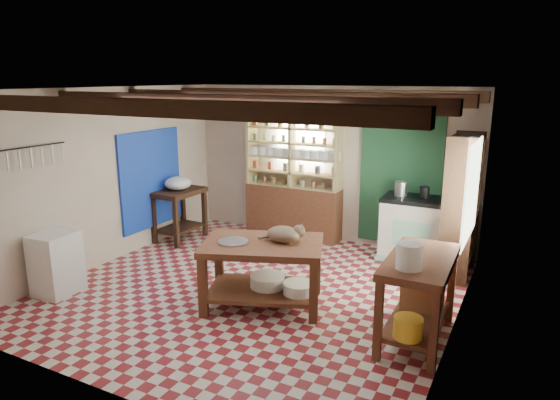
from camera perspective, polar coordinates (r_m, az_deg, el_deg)
The scene contains 30 objects.
floor at distance 6.71m, azimuth -3.00°, elevation -10.30°, with size 5.00×5.00×0.02m, color maroon.
ceiling at distance 6.13m, azimuth -3.31°, elevation 12.57°, with size 5.00×5.00×0.02m, color #454449.
wall_back at distance 8.50m, azimuth 5.45°, elevation 4.08°, with size 5.00×0.04×2.60m, color beige.
wall_front at distance 4.41m, azimuth -19.93°, elevation -6.03°, with size 5.00×0.04×2.60m, color beige.
wall_left at distance 7.84m, azimuth -19.12°, elevation 2.54°, with size 0.04×5.00×2.60m, color beige.
wall_right at distance 5.50m, azimuth 19.94°, elevation -2.15°, with size 0.04×5.00×2.60m, color beige.
ceiling_beams at distance 6.13m, azimuth -3.30°, elevation 11.44°, with size 5.00×3.80×0.15m, color #341D12.
blue_wall_patch at distance 8.49m, azimuth -14.51°, elevation 2.31°, with size 0.04×1.40×1.60m, color #173AB3.
green_wall_patch at distance 8.10m, azimuth 13.59°, elevation 2.91°, with size 1.30×0.04×2.30m, color #1C472B.
window_back at distance 8.62m, azimuth 2.36°, elevation 6.96°, with size 0.90×0.02×0.80m, color beige.
window_right at distance 6.44m, azimuth 21.07°, elevation 0.95°, with size 0.02×1.30×1.20m, color beige.
utensil_rail at distance 6.96m, azimuth -26.22°, elevation 4.54°, with size 0.06×0.90×0.28m, color black.
pot_rack at distance 7.57m, azimuth 13.21°, elevation 9.30°, with size 0.86×0.12×0.36m, color black.
shelving_unit at distance 8.58m, azimuth 1.54°, elevation 2.88°, with size 1.70×0.34×2.20m, color tan.
tall_rack at distance 7.33m, azimuth 20.01°, elevation -0.69°, with size 0.40×0.86×2.00m, color #341D12.
work_table at distance 6.16m, azimuth -1.98°, elevation -8.40°, with size 1.43×0.95×0.81m, color brown.
stove at distance 7.90m, azimuth 15.20°, elevation -3.16°, with size 1.00×0.67×0.98m, color beige.
prep_table at distance 8.72m, azimuth -11.40°, elevation -1.66°, with size 0.60×0.87×0.88m, color #341D12.
white_cabinet at distance 7.09m, azimuth -24.19°, elevation -6.62°, with size 0.45×0.54×0.81m, color white.
right_counter at distance 5.55m, azimuth 15.47°, elevation -10.86°, with size 0.65×1.29×0.92m, color brown.
cat at distance 6.00m, azimuth 0.42°, elevation -3.92°, with size 0.42×0.32×0.19m, color #80634A.
steel_tray at distance 6.03m, azimuth -5.39°, elevation -4.76°, with size 0.37×0.37×0.02m, color #B4B5BC.
basin_large at distance 6.24m, azimuth -1.44°, elevation -9.23°, with size 0.43×0.43×0.15m, color white.
basin_small at distance 6.07m, azimuth 2.16°, elevation -10.02°, with size 0.38×0.38×0.13m, color white.
kettle_left at distance 7.80m, azimuth 13.67°, elevation 1.26°, with size 0.19×0.19×0.22m, color #B4B5BC.
kettle_right at distance 7.74m, azimuth 16.19°, elevation 0.84°, with size 0.14×0.14×0.18m, color black.
enamel_bowl at distance 8.59m, azimuth -11.57°, elevation 1.89°, with size 0.45×0.45×0.22m, color white.
white_bucket at distance 5.02m, azimuth 14.58°, elevation -6.22°, with size 0.26×0.26×0.26m, color white.
wicker_basket at distance 5.85m, azimuth 15.99°, elevation -10.30°, with size 0.43×0.34×0.30m, color #B07147.
yellow_tub at distance 5.20m, azimuth 14.42°, elevation -13.93°, with size 0.29×0.29×0.21m, color yellow.
Camera 1 is at (3.12, -5.27, 2.74)m, focal length 32.00 mm.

